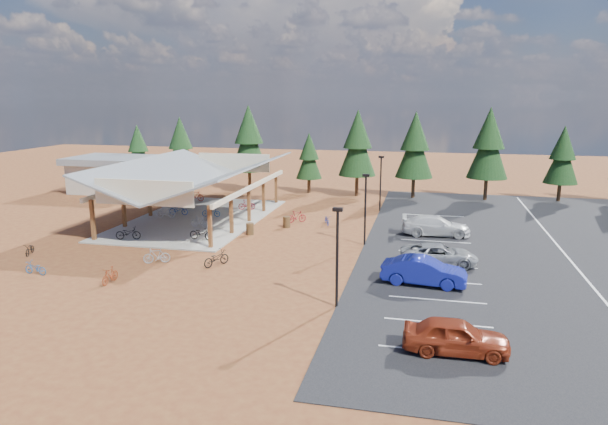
# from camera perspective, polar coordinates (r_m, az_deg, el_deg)

# --- Properties ---
(ground) EXTENTS (140.00, 140.00, 0.00)m
(ground) POSITION_cam_1_polar(r_m,az_deg,el_deg) (38.23, -1.46, -3.75)
(ground) COLOR brown
(ground) RESTS_ON ground
(asphalt_lot) EXTENTS (27.00, 44.00, 0.04)m
(asphalt_lot) POSITION_cam_1_polar(r_m,az_deg,el_deg) (41.05, 25.65, -3.83)
(asphalt_lot) COLOR black
(asphalt_lot) RESTS_ON ground
(concrete_pad) EXTENTS (10.60, 18.60, 0.10)m
(concrete_pad) POSITION_cam_1_polar(r_m,az_deg,el_deg) (47.88, -11.01, -0.65)
(concrete_pad) COLOR gray
(concrete_pad) RESTS_ON ground
(bike_pavilion) EXTENTS (11.65, 19.40, 4.97)m
(bike_pavilion) POSITION_cam_1_polar(r_m,az_deg,el_deg) (47.20, -11.19, 3.82)
(bike_pavilion) COLOR #582D19
(bike_pavilion) RESTS_ON concrete_pad
(outbuilding) EXTENTS (11.00, 7.00, 3.90)m
(outbuilding) POSITION_cam_1_polar(r_m,az_deg,el_deg) (63.62, -18.66, 3.88)
(outbuilding) COLOR #ADA593
(outbuilding) RESTS_ON ground
(lamp_post_0) EXTENTS (0.50, 0.25, 5.14)m
(lamp_post_0) POSITION_cam_1_polar(r_m,az_deg,el_deg) (27.00, 3.51, -3.99)
(lamp_post_0) COLOR black
(lamp_post_0) RESTS_ON ground
(lamp_post_1) EXTENTS (0.50, 0.25, 5.14)m
(lamp_post_1) POSITION_cam_1_polar(r_m,az_deg,el_deg) (38.57, 6.48, 0.86)
(lamp_post_1) COLOR black
(lamp_post_1) RESTS_ON ground
(lamp_post_2) EXTENTS (0.50, 0.25, 5.14)m
(lamp_post_2) POSITION_cam_1_polar(r_m,az_deg,el_deg) (50.33, 8.07, 3.46)
(lamp_post_2) COLOR black
(lamp_post_2) RESTS_ON ground
(trash_bin_0) EXTENTS (0.60, 0.60, 0.90)m
(trash_bin_0) POSITION_cam_1_polar(r_m,az_deg,el_deg) (41.99, -5.71, -1.72)
(trash_bin_0) COLOR #4A331A
(trash_bin_0) RESTS_ON ground
(trash_bin_1) EXTENTS (0.60, 0.60, 0.90)m
(trash_bin_1) POSITION_cam_1_polar(r_m,az_deg,el_deg) (44.05, -1.84, -1.01)
(trash_bin_1) COLOR #4A331A
(trash_bin_1) RESTS_ON ground
(pine_0) EXTENTS (3.10, 3.10, 7.21)m
(pine_0) POSITION_cam_1_polar(r_m,az_deg,el_deg) (67.65, -17.07, 6.47)
(pine_0) COLOR #382314
(pine_0) RESTS_ON ground
(pine_1) EXTENTS (3.53, 3.53, 8.23)m
(pine_1) POSITION_cam_1_polar(r_m,az_deg,el_deg) (63.70, -12.86, 6.94)
(pine_1) COLOR #382314
(pine_1) RESTS_ON ground
(pine_2) EXTENTS (4.11, 4.11, 9.58)m
(pine_2) POSITION_cam_1_polar(r_m,az_deg,el_deg) (60.78, -5.83, 7.73)
(pine_2) COLOR #382314
(pine_2) RESTS_ON ground
(pine_3) EXTENTS (2.84, 2.84, 6.61)m
(pine_3) POSITION_cam_1_polar(r_m,az_deg,el_deg) (59.48, 0.53, 5.93)
(pine_3) COLOR #382314
(pine_3) RESTS_ON ground
(pine_4) EXTENTS (3.93, 3.93, 9.16)m
(pine_4) POSITION_cam_1_polar(r_m,az_deg,el_deg) (57.64, 5.66, 7.24)
(pine_4) COLOR #382314
(pine_4) RESTS_ON ground
(pine_5) EXTENTS (3.86, 3.86, 9.00)m
(pine_5) POSITION_cam_1_polar(r_m,az_deg,el_deg) (57.38, 11.60, 6.93)
(pine_5) COLOR #382314
(pine_5) RESTS_ON ground
(pine_6) EXTENTS (4.06, 4.06, 9.46)m
(pine_6) POSITION_cam_1_polar(r_m,az_deg,el_deg) (58.03, 18.87, 6.87)
(pine_6) COLOR #382314
(pine_6) RESTS_ON ground
(pine_7) EXTENTS (3.29, 3.29, 7.66)m
(pine_7) POSITION_cam_1_polar(r_m,az_deg,el_deg) (60.18, 25.57, 5.44)
(pine_7) COLOR #382314
(pine_7) RESTS_ON ground
(bike_0) EXTENTS (1.95, 1.07, 0.97)m
(bike_0) POSITION_cam_1_polar(r_m,az_deg,el_deg) (42.01, -18.02, -2.07)
(bike_0) COLOR black
(bike_0) RESTS_ON concrete_pad
(bike_1) EXTENTS (1.73, 0.73, 1.01)m
(bike_1) POSITION_cam_1_polar(r_m,az_deg,el_deg) (48.50, -14.34, 0.03)
(bike_1) COLOR gray
(bike_1) RESTS_ON concrete_pad
(bike_2) EXTENTS (1.76, 0.70, 0.91)m
(bike_2) POSITION_cam_1_polar(r_m,az_deg,el_deg) (49.50, -13.07, 0.27)
(bike_2) COLOR navy
(bike_2) RESTS_ON concrete_pad
(bike_3) EXTENTS (1.81, 0.54, 1.08)m
(bike_3) POSITION_cam_1_polar(r_m,az_deg,el_deg) (55.67, -11.35, 1.74)
(bike_3) COLOR maroon
(bike_3) RESTS_ON concrete_pad
(bike_4) EXTENTS (1.95, 0.85, 0.99)m
(bike_4) POSITION_cam_1_polar(r_m,az_deg,el_deg) (40.57, -10.77, -2.16)
(bike_4) COLOR black
(bike_4) RESTS_ON concrete_pad
(bike_5) EXTENTS (1.63, 0.69, 0.95)m
(bike_5) POSITION_cam_1_polar(r_m,az_deg,el_deg) (44.42, -10.95, -0.95)
(bike_5) COLOR #9C9EA4
(bike_5) RESTS_ON concrete_pad
(bike_6) EXTENTS (1.68, 0.73, 0.86)m
(bike_6) POSITION_cam_1_polar(r_m,az_deg,el_deg) (48.16, -9.75, 0.06)
(bike_6) COLOR navy
(bike_6) RESTS_ON concrete_pad
(bike_7) EXTENTS (1.61, 0.86, 0.93)m
(bike_7) POSITION_cam_1_polar(r_m,az_deg,el_deg) (50.71, -6.05, 0.82)
(bike_7) COLOR maroon
(bike_7) RESTS_ON concrete_pad
(bike_8) EXTENTS (1.06, 1.61, 0.80)m
(bike_8) POSITION_cam_1_polar(r_m,az_deg,el_deg) (40.89, -26.89, -3.46)
(bike_8) COLOR black
(bike_8) RESTS_ON ground
(bike_10) EXTENTS (1.60, 0.70, 0.81)m
(bike_10) POSITION_cam_1_polar(r_m,az_deg,el_deg) (36.30, -26.43, -5.26)
(bike_10) COLOR #235A9B
(bike_10) RESTS_ON ground
(bike_11) EXTENTS (0.46, 1.58, 0.95)m
(bike_11) POSITION_cam_1_polar(r_m,az_deg,el_deg) (32.99, -19.75, -6.23)
(bike_11) COLOR maroon
(bike_11) RESTS_ON ground
(bike_12) EXTENTS (1.53, 1.97, 0.99)m
(bike_12) POSITION_cam_1_polar(r_m,az_deg,el_deg) (34.60, -9.23, -4.77)
(bike_12) COLOR black
(bike_12) RESTS_ON ground
(bike_13) EXTENTS (1.74, 1.18, 1.02)m
(bike_13) POSITION_cam_1_polar(r_m,az_deg,el_deg) (35.94, -15.25, -4.39)
(bike_13) COLOR gray
(bike_13) RESTS_ON ground
(bike_14) EXTENTS (1.05, 1.65, 0.82)m
(bike_14) POSITION_cam_1_polar(r_m,az_deg,el_deg) (45.04, 2.44, -0.77)
(bike_14) COLOR navy
(bike_14) RESTS_ON ground
(bike_15) EXTENTS (1.68, 1.35, 1.02)m
(bike_15) POSITION_cam_1_polar(r_m,az_deg,el_deg) (45.74, -0.78, -0.43)
(bike_15) COLOR maroon
(bike_15) RESTS_ON ground
(car_0) EXTENTS (4.36, 1.82, 1.47)m
(car_0) POSITION_cam_1_polar(r_m,az_deg,el_deg) (23.76, 15.71, -12.42)
(car_0) COLOR maroon
(car_0) RESTS_ON asphalt_lot
(car_1) EXTENTS (4.86, 2.10, 1.56)m
(car_1) POSITION_cam_1_polar(r_m,az_deg,el_deg) (31.42, 12.51, -6.04)
(car_1) COLOR navy
(car_1) RESTS_ON asphalt_lot
(car_2) EXTENTS (5.00, 2.69, 1.33)m
(car_2) POSITION_cam_1_polar(r_m,az_deg,el_deg) (35.21, 14.03, -4.33)
(car_2) COLOR gray
(car_2) RESTS_ON asphalt_lot
(car_3) EXTENTS (5.24, 2.39, 1.49)m
(car_3) POSITION_cam_1_polar(r_m,az_deg,el_deg) (42.56, 13.71, -1.36)
(car_3) COLOR silver
(car_3) RESTS_ON asphalt_lot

